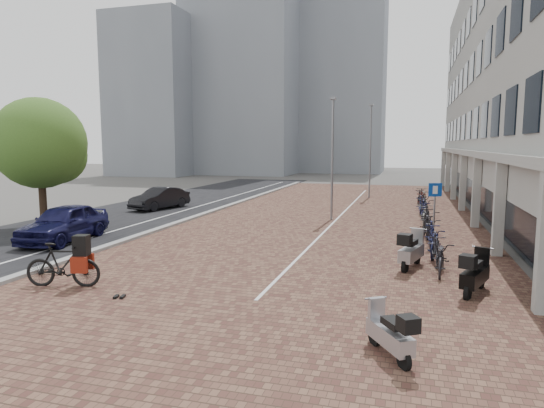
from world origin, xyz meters
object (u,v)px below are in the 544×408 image
(car_navy, at_px, (64,223))
(parking_sign, at_px, (435,204))
(hero_bike, at_px, (63,264))
(scooter_mid, at_px, (475,272))
(car_dark, at_px, (160,198))
(scooter_front, at_px, (411,250))
(scooter_back, at_px, (390,332))

(car_navy, distance_m, parking_sign, 14.67)
(hero_bike, relative_size, scooter_mid, 1.24)
(car_dark, xyz_separation_m, parking_sign, (15.49, -6.62, 0.99))
(scooter_front, bearing_deg, parking_sign, 94.30)
(scooter_front, xyz_separation_m, scooter_back, (-0.39, -6.69, -0.11))
(car_dark, distance_m, scooter_front, 17.94)
(hero_bike, height_order, scooter_mid, hero_bike)
(car_dark, distance_m, scooter_mid, 20.55)
(hero_bike, distance_m, scooter_front, 10.30)
(scooter_mid, relative_size, scooter_back, 1.18)
(hero_bike, distance_m, scooter_mid, 11.02)
(scooter_back, bearing_deg, scooter_mid, 33.67)
(scooter_front, bearing_deg, scooter_mid, -38.19)
(hero_bike, bearing_deg, car_dark, 6.09)
(scooter_back, xyz_separation_m, parking_sign, (1.20, 10.38, 1.14))
(car_dark, distance_m, parking_sign, 16.87)
(hero_bike, bearing_deg, scooter_front, -76.90)
(scooter_mid, distance_m, scooter_back, 4.85)
(car_dark, bearing_deg, hero_bike, -54.78)
(scooter_mid, bearing_deg, parking_sign, 119.03)
(scooter_back, bearing_deg, car_navy, 118.74)
(car_navy, bearing_deg, hero_bike, -55.41)
(scooter_back, distance_m, parking_sign, 10.51)
(scooter_mid, bearing_deg, scooter_back, -92.34)
(car_dark, xyz_separation_m, hero_bike, (5.51, -15.02, -0.01))
(car_dark, bearing_deg, car_navy, -68.04)
(hero_bike, xyz_separation_m, scooter_back, (8.78, -1.99, -0.14))
(car_dark, xyz_separation_m, scooter_front, (14.67, -10.32, -0.04))
(car_navy, distance_m, hero_bike, 6.81)
(car_navy, height_order, parking_sign, parking_sign)
(scooter_front, relative_size, scooter_back, 1.22)
(hero_bike, height_order, parking_sign, parking_sign)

